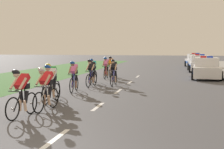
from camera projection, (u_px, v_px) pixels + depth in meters
The scene contains 15 objects.
grass_verge at pixel (11, 79), 20.67m from camera, with size 7.00×60.00×0.01m, color #3D7033.
lane_markings_centre at pixel (109, 98), 13.15m from camera, with size 0.14×21.60×0.01m.
cyclist_lead at pixel (22, 93), 9.41m from camera, with size 0.45×1.72×1.56m.
cyclist_second at pixel (46, 88), 10.44m from camera, with size 0.45×1.72×1.56m.
cyclist_third at pixel (51, 83), 11.95m from camera, with size 0.42×1.72×1.56m.
cyclist_fourth at pixel (51, 80), 12.91m from camera, with size 0.43×1.72×1.56m.
cyclist_fifth at pixel (74, 76), 14.91m from camera, with size 0.44×1.72×1.56m.
cyclist_sixth at pixel (91, 73), 16.98m from camera, with size 0.44×1.72×1.56m.
cyclist_seventh at pixel (114, 72), 17.39m from camera, with size 0.42×1.72×1.56m.
cyclist_eighth at pixel (93, 71), 18.33m from camera, with size 0.42×1.72×1.56m.
cyclist_ninth at pixel (106, 68), 21.21m from camera, with size 0.43×1.72×1.56m.
cyclist_tenth at pixel (111, 66), 22.46m from camera, with size 0.44×1.72×1.56m.
police_car_nearest at pixel (206, 69), 21.39m from camera, with size 2.20×4.50×1.59m.
police_car_second at pixel (199, 64), 27.58m from camera, with size 2.03×4.42×1.59m.
police_car_third at pixel (195, 61), 33.56m from camera, with size 2.29×4.54×1.59m.
Camera 1 is at (2.80, -4.68, 2.19)m, focal length 48.43 mm.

